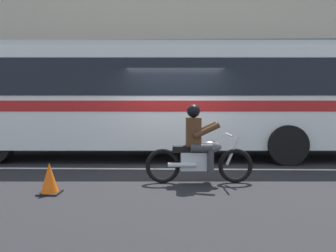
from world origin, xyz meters
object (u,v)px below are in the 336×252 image
at_px(motorcycle_with_rider, 199,150).
at_px(traffic_cone, 50,179).
at_px(fire_hydrant, 43,132).
at_px(transit_bus, 151,94).

xyz_separation_m(motorcycle_with_rider, traffic_cone, (-2.66, -0.86, -0.40)).
xyz_separation_m(motorcycle_with_rider, fire_hydrant, (-5.68, 6.16, -0.14)).
height_order(fire_hydrant, traffic_cone, fire_hydrant).
bearing_deg(transit_bus, motorcycle_with_rider, -69.46).
bearing_deg(motorcycle_with_rider, transit_bus, 110.54).
distance_m(transit_bus, fire_hydrant, 5.54).
bearing_deg(traffic_cone, fire_hydrant, 113.25).
xyz_separation_m(transit_bus, fire_hydrant, (-4.47, 2.96, -1.37)).
bearing_deg(traffic_cone, motorcycle_with_rider, 17.89).
height_order(transit_bus, traffic_cone, transit_bus).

